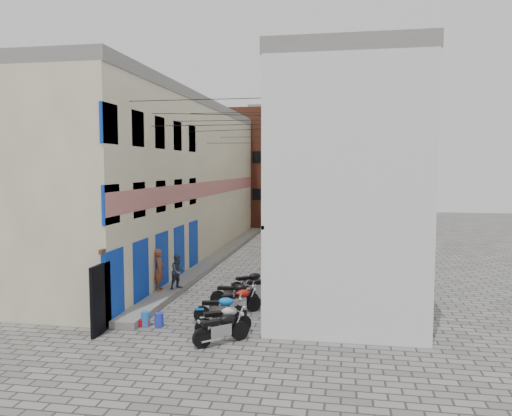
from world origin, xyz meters
The scene contains 21 objects.
ground centered at (0.00, 0.00, 0.00)m, with size 90.00×90.00×0.00m, color #5A5855.
plinth centered at (-2.05, 13.00, 0.12)m, with size 0.90×26.00×0.25m, color slate.
building_left centered at (-4.98, 12.95, 4.50)m, with size 5.10×27.00×9.00m.
building_right centered at (5.00, 13.00, 4.51)m, with size 5.94×26.00×9.00m.
building_far_brick_left centered at (-2.00, 28.00, 5.00)m, with size 6.00×6.00×10.00m, color brown.
building_far_brick_right centered at (3.00, 30.00, 4.00)m, with size 5.00×6.00×8.00m, color brown.
building_far_concrete centered at (0.00, 34.00, 5.50)m, with size 8.00×5.00×11.00m, color slate.
far_shopfront centered at (0.00, 25.20, 1.20)m, with size 2.00×0.30×2.40m, color black.
overhead_wires centered at (0.00, 7.64, 7.12)m, with size 5.80×13.02×1.32m.
motorcycle_a centered at (1.42, -0.68, 0.53)m, with size 0.58×1.83×1.06m, color black, non-canonical shape.
motorcycle_b centered at (1.29, 0.13, 0.53)m, with size 0.57×1.82×1.05m, color #A6A7AB, non-canonical shape.
motorcycle_c centered at (0.89, 1.31, 0.52)m, with size 0.57×1.79×1.04m, color blue, non-canonical shape.
motorcycle_d centered at (1.28, 2.36, 0.52)m, with size 0.57×1.81×1.05m, color #B0160C, non-canonical shape.
motorcycle_e centered at (0.97, 3.20, 0.54)m, with size 0.58×1.85×1.07m, color black, non-canonical shape.
motorcycle_f centered at (1.89, 4.37, 0.57)m, with size 0.62×1.98×1.15m, color #BAB9BE, non-canonical shape.
motorcycle_g centered at (1.21, 5.15, 0.53)m, with size 0.58×1.83×1.06m, color black, non-canonical shape.
person_a centered at (-2.35, 4.20, 1.09)m, with size 0.61×0.40×1.68m, color brown.
person_b centered at (-1.70, 4.59, 0.96)m, with size 0.69×0.54×1.41m, color #333E4D.
water_jug_near centered at (-0.96, 0.50, 0.23)m, with size 0.29×0.29×0.46m, color #2637C0.
water_jug_far centered at (-1.42, 0.50, 0.24)m, with size 0.31×0.31×0.48m, color blue.
red_crate centered at (-1.48, 0.50, 0.11)m, with size 0.35×0.26×0.22m, color #A40B0F.
Camera 1 is at (4.92, -14.61, 5.22)m, focal length 35.00 mm.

